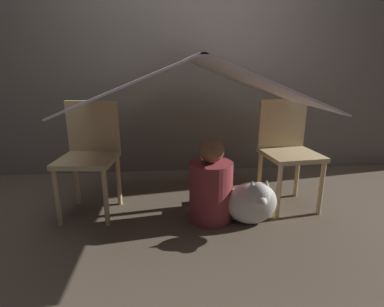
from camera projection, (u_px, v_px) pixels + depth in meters
The scene contains 8 objects.
ground_plane at pixel (193, 216), 2.34m from camera, with size 8.80×8.80×0.00m, color brown.
wall_back at pixel (184, 54), 3.05m from camera, with size 7.00×0.05×2.50m.
chair_left at pixel (90, 152), 2.31m from camera, with size 0.45×0.45×0.87m.
chair_right at pixel (287, 147), 2.43m from camera, with size 0.45×0.45×0.87m.
sheet_canopy at pixel (192, 80), 2.15m from camera, with size 1.59×1.41×0.33m.
person_front at pixel (211, 187), 2.22m from camera, with size 0.32×0.32×0.64m.
dog at pixel (253, 201), 2.15m from camera, with size 0.37×0.34×0.40m.
floor_cushion at pixel (232, 203), 2.44m from camera, with size 0.46×0.37×0.10m.
Camera 1 is at (-0.19, -2.10, 1.12)m, focal length 28.00 mm.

